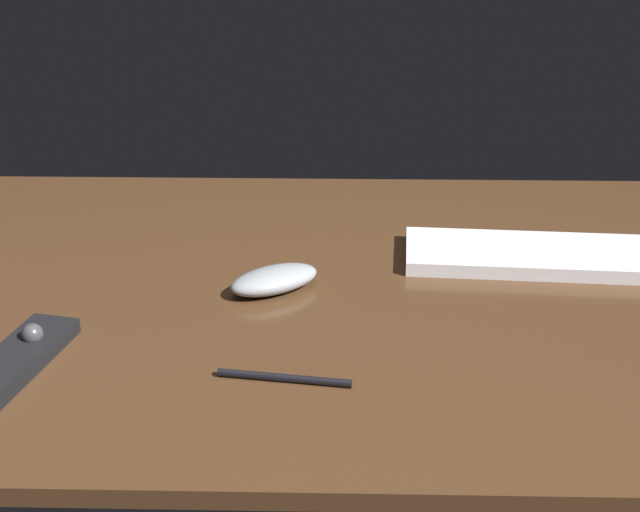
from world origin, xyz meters
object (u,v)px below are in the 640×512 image
Objects in this scene: pen at (284,378)px; media_remote at (18,358)px; keyboard at (548,256)px; computer_mouse at (274,280)px.

media_remote is at bearing -176.85° from pen.
computer_mouse is (-36.31, -9.77, 0.59)cm from keyboard.
computer_mouse is 0.64× the size of media_remote.
media_remote reaches higher than computer_mouse.
computer_mouse is 21.89cm from pen.
media_remote is at bearing -176.47° from computer_mouse.
keyboard is 37.60cm from computer_mouse.
keyboard is 68.85cm from media_remote.
computer_mouse is at bearing -161.01° from keyboard.
pen is (-33.78, -31.49, -0.51)cm from keyboard.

